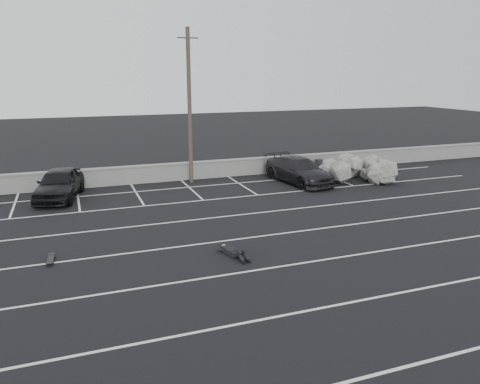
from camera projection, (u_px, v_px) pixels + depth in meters
name	position (u px, v px, depth m)	size (l,w,h in m)	color
ground	(250.00, 271.00, 15.37)	(120.00, 120.00, 0.00)	black
seawall	(164.00, 172.00, 27.95)	(50.00, 0.45, 1.06)	gray
stall_lines	(209.00, 230.00, 19.34)	(36.00, 20.05, 0.01)	silver
car_left	(59.00, 184.00, 24.06)	(1.87, 4.64, 1.58)	black
car_right	(299.00, 170.00, 27.57)	(2.08, 5.13, 1.49)	black
utility_pole	(190.00, 107.00, 26.75)	(1.17, 0.23, 8.78)	#4C4238
trash_bin	(319.00, 165.00, 30.72)	(0.68, 0.68, 0.83)	#28282A
riprap_pile	(359.00, 170.00, 28.39)	(5.06, 4.33, 1.52)	gray
person	(230.00, 248.00, 16.82)	(1.27, 2.25, 0.42)	black
skateboard	(51.00, 259.00, 16.14)	(0.28, 0.85, 0.10)	black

